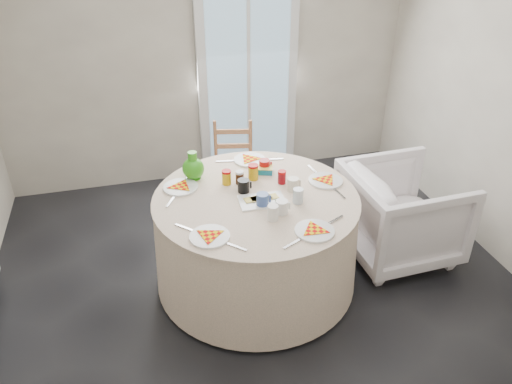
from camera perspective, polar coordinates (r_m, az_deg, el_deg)
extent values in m
plane|color=black|center=(3.85, 0.54, -11.65)|extent=(4.00, 4.00, 0.00)
cube|color=#BCB5A3|center=(4.97, -5.78, 15.53)|extent=(4.00, 0.02, 2.60)
cube|color=silver|center=(5.07, -0.96, 13.04)|extent=(1.00, 0.08, 2.10)
cylinder|color=beige|center=(3.75, 0.00, -5.59)|extent=(1.51, 1.51, 0.77)
imported|color=white|center=(4.19, 16.24, -2.32)|extent=(0.81, 0.86, 0.85)
cube|color=#127198|center=(3.83, 0.94, 2.57)|extent=(0.16, 0.13, 0.05)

